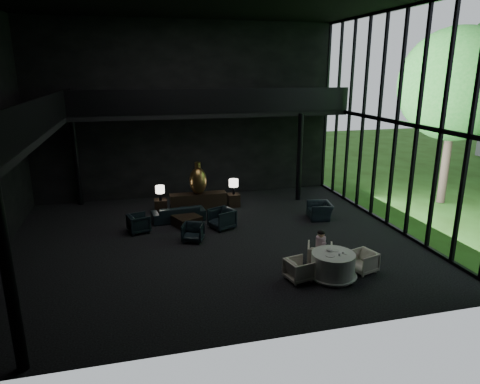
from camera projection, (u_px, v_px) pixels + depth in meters
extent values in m
cube|color=black|center=(213.00, 241.00, 15.19)|extent=(14.00, 12.00, 0.02)
cube|color=black|center=(187.00, 112.00, 19.68)|extent=(14.00, 0.04, 8.00)
cube|color=black|center=(265.00, 167.00, 8.50)|extent=(14.00, 0.04, 8.00)
cube|color=black|center=(12.00, 135.00, 12.68)|extent=(2.00, 12.00, 0.25)
cube|color=black|center=(213.00, 113.00, 18.99)|extent=(12.00, 2.00, 0.25)
cube|color=black|center=(46.00, 113.00, 12.75)|extent=(0.06, 12.00, 1.00)
cube|color=black|center=(217.00, 101.00, 17.89)|extent=(12.00, 0.06, 1.00)
cylinder|color=black|center=(9.00, 280.00, 8.16)|extent=(0.24, 0.24, 4.00)
cylinder|color=black|center=(76.00, 161.00, 18.78)|extent=(0.24, 0.24, 4.00)
cylinder|color=black|center=(299.00, 157.00, 19.50)|extent=(0.24, 0.24, 4.00)
cylinder|color=#382D23|center=(447.00, 149.00, 18.96)|extent=(0.36, 0.36, 4.90)
sphere|color=#2B5E21|center=(456.00, 84.00, 18.19)|extent=(4.80, 4.80, 4.80)
cube|color=black|center=(198.00, 202.00, 18.39)|extent=(2.40, 0.55, 0.76)
ellipsoid|color=#9C5A1D|center=(198.00, 181.00, 18.07)|extent=(0.74, 0.74, 1.14)
cylinder|color=#9C5A1D|center=(198.00, 165.00, 17.88)|extent=(0.25, 0.25, 0.23)
cube|color=black|center=(161.00, 206.00, 18.19)|extent=(0.51, 0.51, 0.56)
cylinder|color=black|center=(160.00, 197.00, 17.95)|extent=(0.11, 0.11, 0.33)
cylinder|color=white|center=(160.00, 189.00, 17.86)|extent=(0.38, 0.38, 0.30)
cube|color=black|center=(234.00, 200.00, 18.97)|extent=(0.51, 0.51, 0.56)
cylinder|color=black|center=(234.00, 190.00, 18.83)|extent=(0.12, 0.12, 0.36)
cylinder|color=white|center=(234.00, 183.00, 18.74)|extent=(0.41, 0.41, 0.32)
imported|color=black|center=(178.00, 211.00, 17.14)|extent=(2.19, 0.83, 0.83)
imported|color=black|center=(139.00, 223.00, 15.91)|extent=(0.84, 0.87, 0.74)
imported|color=black|center=(222.00, 217.00, 16.27)|extent=(1.14, 1.17, 0.93)
imported|color=black|center=(193.00, 232.00, 15.09)|extent=(0.82, 0.80, 0.67)
imported|color=black|center=(320.00, 209.00, 17.37)|extent=(0.77, 1.05, 0.84)
cube|color=black|center=(187.00, 221.00, 16.60)|extent=(1.20, 1.20, 0.40)
cylinder|color=white|center=(333.00, 265.00, 12.44)|extent=(1.26, 1.26, 0.75)
cone|color=white|center=(332.00, 275.00, 12.53)|extent=(1.43, 1.43, 0.10)
imported|color=beige|center=(320.00, 254.00, 13.19)|extent=(0.97, 0.95, 0.77)
imported|color=beige|center=(363.00, 261.00, 12.80)|extent=(0.75, 0.78, 0.65)
imported|color=beige|center=(299.00, 270.00, 12.29)|extent=(0.70, 0.73, 0.64)
cylinder|color=beige|center=(321.00, 243.00, 13.26)|extent=(0.31, 0.31, 0.44)
sphere|color=#D8A884|center=(321.00, 234.00, 13.17)|extent=(0.22, 0.22, 0.22)
ellipsoid|color=black|center=(321.00, 233.00, 13.16)|extent=(0.23, 0.23, 0.15)
cylinder|color=white|center=(330.00, 256.00, 12.18)|extent=(0.28, 0.28, 0.02)
cylinder|color=white|center=(335.00, 250.00, 12.53)|extent=(0.28, 0.28, 0.01)
cylinder|color=white|center=(345.00, 253.00, 12.33)|extent=(0.18, 0.18, 0.01)
cylinder|color=white|center=(343.00, 252.00, 12.33)|extent=(0.10, 0.10, 0.06)
ellipsoid|color=white|center=(329.00, 250.00, 12.48)|extent=(0.17, 0.17, 0.09)
cylinder|color=#99999E|center=(339.00, 255.00, 12.17)|extent=(0.08, 0.08, 0.07)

